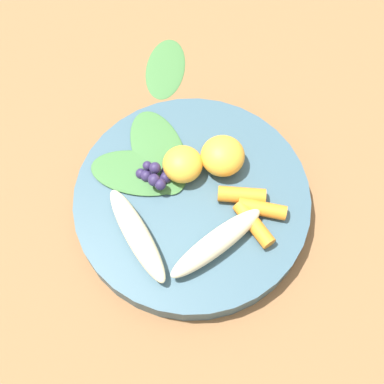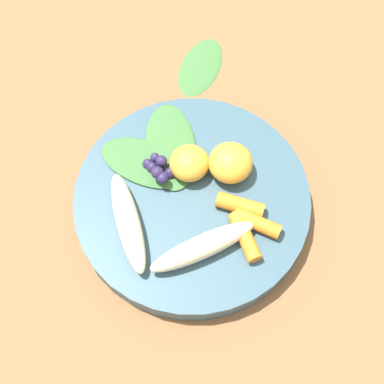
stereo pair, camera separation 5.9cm
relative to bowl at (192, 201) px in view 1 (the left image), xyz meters
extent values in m
plane|color=brown|center=(0.00, 0.00, -0.02)|extent=(2.40, 2.40, 0.00)
cylinder|color=#385666|center=(0.00, 0.00, 0.00)|extent=(0.28, 0.28, 0.03)
ellipsoid|color=beige|center=(-0.01, 0.07, 0.03)|extent=(0.13, 0.07, 0.03)
ellipsoid|color=beige|center=(0.07, 0.03, 0.03)|extent=(0.05, 0.13, 0.03)
ellipsoid|color=#F4A833|center=(0.00, -0.03, 0.03)|extent=(0.05, 0.05, 0.04)
ellipsoid|color=#F4A833|center=(-0.05, -0.03, 0.03)|extent=(0.05, 0.05, 0.04)
cylinder|color=orange|center=(-0.05, 0.06, 0.02)|extent=(0.03, 0.06, 0.02)
cylinder|color=orange|center=(-0.07, 0.05, 0.02)|extent=(0.06, 0.04, 0.02)
cylinder|color=orange|center=(-0.05, 0.02, 0.02)|extent=(0.06, 0.04, 0.02)
sphere|color=#2D234C|center=(0.02, -0.03, 0.02)|extent=(0.01, 0.01, 0.01)
sphere|color=#2D234C|center=(0.03, -0.03, 0.02)|extent=(0.01, 0.01, 0.01)
sphere|color=#2D234C|center=(0.02, -0.04, 0.02)|extent=(0.01, 0.01, 0.01)
sphere|color=#2D234C|center=(0.04, -0.04, 0.02)|extent=(0.01, 0.01, 0.01)
sphere|color=#2D234C|center=(0.03, -0.04, 0.03)|extent=(0.01, 0.01, 0.01)
sphere|color=#2D234C|center=(0.04, -0.03, 0.02)|extent=(0.01, 0.01, 0.01)
sphere|color=#2D234C|center=(0.05, -0.04, 0.02)|extent=(0.01, 0.01, 0.01)
sphere|color=#2D234C|center=(0.04, -0.04, 0.02)|extent=(0.01, 0.01, 0.01)
sphere|color=#2D234C|center=(0.03, -0.02, 0.03)|extent=(0.01, 0.01, 0.01)
sphere|color=#2D234C|center=(0.04, -0.02, 0.03)|extent=(0.01, 0.01, 0.01)
sphere|color=#2D234C|center=(0.02, -0.03, 0.02)|extent=(0.01, 0.01, 0.01)
sphere|color=#2D234C|center=(0.04, -0.05, 0.03)|extent=(0.01, 0.01, 0.01)
ellipsoid|color=#3D7038|center=(0.02, -0.07, 0.02)|extent=(0.06, 0.12, 0.01)
ellipsoid|color=#3D7038|center=(0.05, -0.05, 0.02)|extent=(0.13, 0.11, 0.01)
ellipsoid|color=#3D7038|center=(-0.03, -0.21, -0.01)|extent=(0.10, 0.12, 0.01)
camera|label=1|loc=(0.08, 0.25, 0.56)|focal=48.23mm
camera|label=2|loc=(0.03, 0.26, 0.56)|focal=48.23mm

